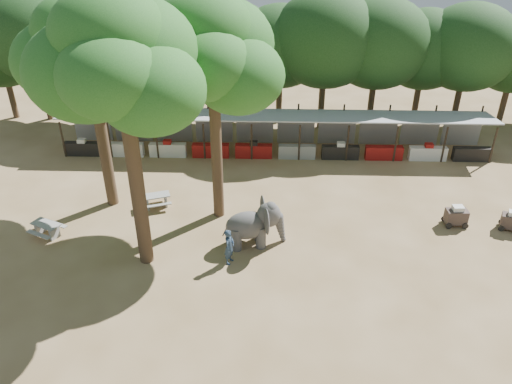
{
  "coord_description": "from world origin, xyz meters",
  "views": [
    {
      "loc": [
        -0.33,
        -16.34,
        14.5
      ],
      "look_at": [
        -1.0,
        5.0,
        2.0
      ],
      "focal_mm": 35.0,
      "sensor_mm": 36.0,
      "label": 1
    }
  ],
  "objects_px": {
    "yard_tree_center": "(118,63)",
    "cart_front": "(456,216)",
    "picnic_table_near": "(47,228)",
    "elephant": "(255,224)",
    "cart_back": "(512,221)",
    "handler": "(229,247)",
    "yard_tree_left": "(87,54)",
    "yard_tree_back": "(210,53)",
    "picnic_table_far": "(156,199)"
  },
  "relations": [
    {
      "from": "cart_front",
      "to": "picnic_table_far",
      "type": "bearing_deg",
      "value": 172.7
    },
    {
      "from": "yard_tree_back",
      "to": "cart_front",
      "type": "bearing_deg",
      "value": -3.78
    },
    {
      "from": "handler",
      "to": "picnic_table_near",
      "type": "relative_size",
      "value": 0.94
    },
    {
      "from": "cart_front",
      "to": "yard_tree_center",
      "type": "bearing_deg",
      "value": -170.9
    },
    {
      "from": "handler",
      "to": "picnic_table_far",
      "type": "bearing_deg",
      "value": 61.62
    },
    {
      "from": "elephant",
      "to": "cart_back",
      "type": "height_order",
      "value": "elephant"
    },
    {
      "from": "picnic_table_near",
      "to": "cart_back",
      "type": "height_order",
      "value": "cart_back"
    },
    {
      "from": "yard_tree_center",
      "to": "picnic_table_near",
      "type": "distance_m",
      "value": 10.29
    },
    {
      "from": "picnic_table_far",
      "to": "yard_tree_back",
      "type": "bearing_deg",
      "value": -27.47
    },
    {
      "from": "handler",
      "to": "cart_back",
      "type": "xyz_separation_m",
      "value": [
        14.05,
        3.11,
        -0.36
      ]
    },
    {
      "from": "yard_tree_center",
      "to": "elephant",
      "type": "relative_size",
      "value": 3.93
    },
    {
      "from": "yard_tree_left",
      "to": "yard_tree_back",
      "type": "height_order",
      "value": "yard_tree_back"
    },
    {
      "from": "picnic_table_near",
      "to": "handler",
      "type": "bearing_deg",
      "value": 13.69
    },
    {
      "from": "yard_tree_left",
      "to": "handler",
      "type": "height_order",
      "value": "yard_tree_left"
    },
    {
      "from": "picnic_table_near",
      "to": "cart_back",
      "type": "distance_m",
      "value": 23.33
    },
    {
      "from": "yard_tree_back",
      "to": "cart_front",
      "type": "height_order",
      "value": "yard_tree_back"
    },
    {
      "from": "picnic_table_near",
      "to": "cart_front",
      "type": "relative_size",
      "value": 1.57
    },
    {
      "from": "yard_tree_left",
      "to": "cart_back",
      "type": "relative_size",
      "value": 8.53
    },
    {
      "from": "picnic_table_near",
      "to": "cart_back",
      "type": "xyz_separation_m",
      "value": [
        23.29,
        1.28,
        0.05
      ]
    },
    {
      "from": "elephant",
      "to": "handler",
      "type": "bearing_deg",
      "value": -137.16
    },
    {
      "from": "picnic_table_far",
      "to": "yard_tree_left",
      "type": "bearing_deg",
      "value": 149.58
    },
    {
      "from": "handler",
      "to": "picnic_table_near",
      "type": "height_order",
      "value": "handler"
    },
    {
      "from": "handler",
      "to": "elephant",
      "type": "bearing_deg",
      "value": -17.84
    },
    {
      "from": "picnic_table_far",
      "to": "cart_back",
      "type": "xyz_separation_m",
      "value": [
        18.42,
        -1.63,
        0.05
      ]
    },
    {
      "from": "cart_front",
      "to": "cart_back",
      "type": "bearing_deg",
      "value": -9.69
    },
    {
      "from": "elephant",
      "to": "cart_front",
      "type": "bearing_deg",
      "value": 0.4
    },
    {
      "from": "yard_tree_center",
      "to": "cart_back",
      "type": "height_order",
      "value": "yard_tree_center"
    },
    {
      "from": "elephant",
      "to": "picnic_table_near",
      "type": "relative_size",
      "value": 1.63
    },
    {
      "from": "cart_back",
      "to": "cart_front",
      "type": "bearing_deg",
      "value": -164.65
    },
    {
      "from": "yard_tree_back",
      "to": "picnic_table_near",
      "type": "xyz_separation_m",
      "value": [
        -8.22,
        -2.43,
        -8.06
      ]
    },
    {
      "from": "picnic_table_far",
      "to": "cart_back",
      "type": "bearing_deg",
      "value": -24.39
    },
    {
      "from": "picnic_table_near",
      "to": "picnic_table_far",
      "type": "height_order",
      "value": "picnic_table_far"
    },
    {
      "from": "yard_tree_left",
      "to": "yard_tree_back",
      "type": "bearing_deg",
      "value": -9.46
    },
    {
      "from": "yard_tree_left",
      "to": "cart_front",
      "type": "relative_size",
      "value": 9.21
    },
    {
      "from": "yard_tree_back",
      "to": "yard_tree_left",
      "type": "bearing_deg",
      "value": 170.54
    },
    {
      "from": "yard_tree_back",
      "to": "cart_back",
      "type": "bearing_deg",
      "value": -4.38
    },
    {
      "from": "cart_front",
      "to": "handler",
      "type": "bearing_deg",
      "value": -165.74
    },
    {
      "from": "yard_tree_left",
      "to": "yard_tree_back",
      "type": "xyz_separation_m",
      "value": [
        6.0,
        -1.0,
        0.34
      ]
    },
    {
      "from": "yard_tree_left",
      "to": "picnic_table_far",
      "type": "bearing_deg",
      "value": -11.1
    },
    {
      "from": "yard_tree_center",
      "to": "cart_front",
      "type": "bearing_deg",
      "value": 11.68
    },
    {
      "from": "elephant",
      "to": "cart_back",
      "type": "distance_m",
      "value": 13.04
    },
    {
      "from": "elephant",
      "to": "picnic_table_near",
      "type": "bearing_deg",
      "value": 167.87
    },
    {
      "from": "elephant",
      "to": "handler",
      "type": "relative_size",
      "value": 1.73
    },
    {
      "from": "yard_tree_left",
      "to": "handler",
      "type": "distance_m",
      "value": 11.42
    },
    {
      "from": "yard_tree_left",
      "to": "cart_front",
      "type": "xyz_separation_m",
      "value": [
        18.39,
        -1.82,
        -7.64
      ]
    },
    {
      "from": "handler",
      "to": "cart_front",
      "type": "distance_m",
      "value": 11.89
    },
    {
      "from": "picnic_table_far",
      "to": "cart_front",
      "type": "distance_m",
      "value": 15.79
    },
    {
      "from": "cart_back",
      "to": "yard_tree_center",
      "type": "bearing_deg",
      "value": -148.58
    },
    {
      "from": "yard_tree_back",
      "to": "picnic_table_near",
      "type": "bearing_deg",
      "value": -163.54
    },
    {
      "from": "yard_tree_back",
      "to": "cart_front",
      "type": "xyz_separation_m",
      "value": [
        12.39,
        -0.82,
        -7.98
      ]
    }
  ]
}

